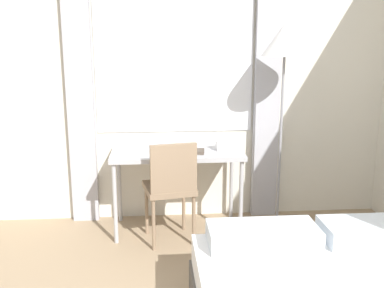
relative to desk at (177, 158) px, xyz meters
name	(u,v)px	position (x,y,z in m)	size (l,w,h in m)	color
wall_back_with_window	(178,78)	(0.03, 0.36, 0.68)	(4.95, 0.13, 2.70)	silver
desk	(177,158)	(0.00, 0.00, 0.00)	(1.15, 0.57, 0.74)	#B2B2B7
desk_chair	(171,184)	(-0.07, -0.27, -0.15)	(0.47, 0.47, 0.89)	#8C7259
standing_lamp	(284,54)	(0.91, -0.06, 0.90)	(0.39, 0.39, 1.84)	#4C4C51
telephone	(225,144)	(0.42, 0.00, 0.11)	(0.17, 0.14, 0.11)	white
book	(190,151)	(0.11, -0.08, 0.08)	(0.27, 0.19, 0.02)	#4C4238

